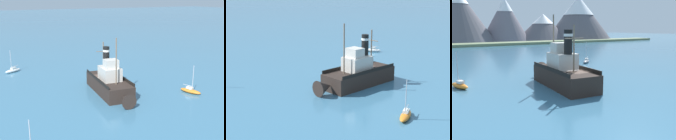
# 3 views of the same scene
# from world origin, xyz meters

# --- Properties ---
(ground_plane) EXTENTS (600.00, 600.00, 0.00)m
(ground_plane) POSITION_xyz_m (0.00, 0.00, 0.00)
(ground_plane) COLOR teal
(old_tugboat) EXTENTS (5.50, 14.65, 9.90)m
(old_tugboat) POSITION_xyz_m (-0.71, 2.99, 1.83)
(old_tugboat) COLOR #2D231E
(old_tugboat) RESTS_ON ground
(sailboat_orange) EXTENTS (2.25, 3.95, 4.90)m
(sailboat_orange) POSITION_xyz_m (-13.08, 9.12, 0.43)
(sailboat_orange) COLOR orange
(sailboat_orange) RESTS_ON ground
(sailboat_white) EXTENTS (3.85, 2.83, 4.90)m
(sailboat_white) POSITION_xyz_m (12.11, -18.92, 0.43)
(sailboat_white) COLOR white
(sailboat_white) RESTS_ON ground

